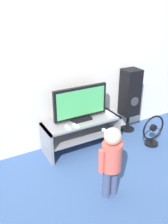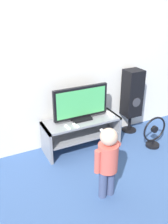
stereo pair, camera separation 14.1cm
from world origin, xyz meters
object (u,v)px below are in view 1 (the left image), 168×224
television (80,104)px  speaker_tower (130,94)px  remote_secondary (76,126)px  floor_fan (153,132)px  game_console (109,114)px  remote_primary (68,127)px  child (111,157)px

television → speaker_tower: speaker_tower is taller
remote_secondary → floor_fan: floor_fan is taller
game_console → speaker_tower: (0.52, 0.18, 0.17)m
speaker_tower → television: bearing=-174.4°
game_console → remote_primary: (-0.73, -0.07, -0.01)m
remote_secondary → speaker_tower: 1.17m
remote_primary → floor_fan: 1.35m
remote_secondary → child: (-0.03, -0.89, 0.03)m
remote_primary → game_console: bearing=5.5°
television → remote_secondary: bearing=-133.8°
television → remote_secondary: 0.33m
television → speaker_tower: (0.98, 0.10, -0.05)m
child → floor_fan: 1.35m
remote_primary → child: child is taller
remote_secondary → floor_fan: bearing=-15.4°
game_console → child: child is taller
remote_secondary → speaker_tower: speaker_tower is taller
floor_fan → speaker_tower: bearing=92.8°
speaker_tower → floor_fan: speaker_tower is taller
remote_primary → floor_fan: bearing=-14.4°
remote_primary → television: bearing=28.8°
game_console → speaker_tower: size_ratio=0.18×
speaker_tower → floor_fan: size_ratio=2.14×
speaker_tower → remote_primary: bearing=-168.8°
remote_primary → floor_fan: floor_fan is taller
remote_secondary → child: bearing=-91.7°
remote_secondary → floor_fan: size_ratio=0.27×
speaker_tower → remote_secondary: bearing=-167.2°
game_console → floor_fan: size_ratio=0.39×
television → remote_primary: bearing=-151.2°
remote_secondary → speaker_tower: bearing=12.8°
remote_primary → remote_secondary: bearing=-3.8°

